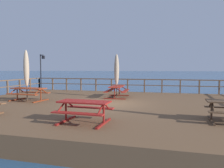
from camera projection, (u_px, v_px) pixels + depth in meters
name	position (u px, v px, depth m)	size (l,w,h in m)	color
ground_plane	(108.00, 116.00, 11.73)	(600.00, 600.00, 0.00)	navy
wooden_deck	(108.00, 110.00, 11.71)	(16.94, 12.40, 0.72)	brown
railing_waterside_far	(128.00, 83.00, 17.47)	(16.74, 0.10, 1.09)	brown
picnic_table_mid_left	(29.00, 91.00, 12.60)	(2.18, 1.55, 0.78)	#993819
picnic_table_back_left	(117.00, 89.00, 14.07)	(1.52, 2.26, 0.78)	maroon
picnic_table_mid_centre	(84.00, 107.00, 7.38)	(1.85, 1.47, 0.78)	maroon
patio_umbrella_short_back	(26.00, 69.00, 12.45)	(0.32, 0.32, 3.01)	#4C3828
patio_umbrella_tall_back_right	(117.00, 70.00, 13.95)	(0.32, 0.32, 2.87)	#4C3828
lamp_post_hooked	(42.00, 67.00, 18.66)	(0.62, 0.43, 3.20)	black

